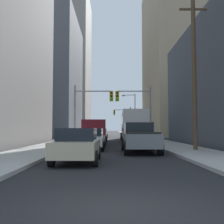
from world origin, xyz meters
The scene contains 18 objects.
ground_plane centered at (0.00, 0.00, 0.00)m, with size 400.00×400.00×0.00m, color black.
sidewalk_left centered at (-4.92, 50.00, 0.07)m, with size 3.19×160.00×0.15m, color #9E9E99.
sidewalk_right centered at (4.92, 50.00, 0.07)m, with size 3.19×160.00×0.15m, color #9E9E99.
city_bus centered at (2.42, 26.64, 1.93)m, with size 2.80×11.56×3.40m.
pickup_truck_grey centered at (1.65, 12.29, 0.93)m, with size 2.20×5.43×1.90m.
cargo_van_maroon centered at (-1.70, 20.05, 1.29)m, with size 2.16×5.27×2.26m.
sedan_beige centered at (-1.68, 7.10, 0.77)m, with size 1.95×4.23×1.52m.
sedan_white centered at (-1.59, 14.32, 0.77)m, with size 1.95×4.24×1.52m.
sedan_silver centered at (-1.58, 26.39, 0.77)m, with size 1.95×4.24×1.52m.
sedan_green centered at (-1.64, 39.53, 0.77)m, with size 1.95×4.21×1.52m.
traffic_signal_near_left centered at (-2.18, 23.25, 4.06)m, with size 4.09×0.44×6.00m.
traffic_signal_near_right centered at (2.35, 23.25, 4.04)m, with size 3.72×0.44×6.00m.
traffic_signal_far_right centered at (2.39, 51.49, 4.03)m, with size 3.62×0.44×6.00m.
utility_pole_right centered at (5.24, 12.54, 5.67)m, with size 2.20×0.28×10.78m.
street_lamp_right centered at (3.65, 41.93, 4.54)m, with size 2.37×0.32×7.50m.
building_left_mid_office centered at (-18.68, 50.66, 12.04)m, with size 23.24×21.59×24.08m, color #4C515B.
building_left_far_tower centered at (-15.63, 89.61, 24.20)m, with size 15.74×25.83×48.40m, color gray.
building_right_mid_block centered at (20.24, 50.57, 16.52)m, with size 25.05×23.93×33.04m, color tan.
Camera 1 is at (-0.23, -5.08, 1.49)m, focal length 43.98 mm.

